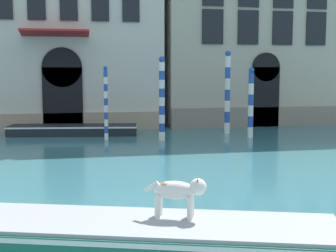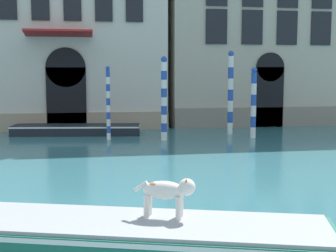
{
  "view_description": "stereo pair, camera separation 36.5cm",
  "coord_description": "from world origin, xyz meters",
  "px_view_note": "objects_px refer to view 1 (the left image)",
  "views": [
    {
      "loc": [
        -0.94,
        -2.03,
        3.15
      ],
      "look_at": [
        2.34,
        14.76,
        1.2
      ],
      "focal_mm": 50.0,
      "sensor_mm": 36.0,
      "label": 1
    },
    {
      "loc": [
        -0.58,
        -2.1,
        3.15
      ],
      "look_at": [
        2.34,
        14.76,
        1.2
      ],
      "focal_mm": 50.0,
      "sensor_mm": 36.0,
      "label": 2
    }
  ],
  "objects_px": {
    "mooring_pole_1": "(106,103)",
    "mooring_pole_2": "(162,98)",
    "mooring_pole_3": "(251,102)",
    "boat_foreground": "(148,237)",
    "dog_on_deck": "(179,191)",
    "boat_moored_near_palazzo": "(74,130)",
    "mooring_pole_0": "(227,92)"
  },
  "relations": [
    {
      "from": "dog_on_deck",
      "to": "mooring_pole_3",
      "type": "xyz_separation_m",
      "value": [
        6.53,
        13.53,
        0.65
      ]
    },
    {
      "from": "dog_on_deck",
      "to": "boat_moored_near_palazzo",
      "type": "distance_m",
      "value": 16.38
    },
    {
      "from": "boat_foreground",
      "to": "mooring_pole_1",
      "type": "xyz_separation_m",
      "value": [
        0.17,
        14.17,
        1.43
      ]
    },
    {
      "from": "boat_foreground",
      "to": "mooring_pole_2",
      "type": "height_order",
      "value": "mooring_pole_2"
    },
    {
      "from": "dog_on_deck",
      "to": "mooring_pole_1",
      "type": "relative_size",
      "value": 0.31
    },
    {
      "from": "dog_on_deck",
      "to": "mooring_pole_0",
      "type": "xyz_separation_m",
      "value": [
        5.93,
        15.32,
        1.08
      ]
    },
    {
      "from": "dog_on_deck",
      "to": "mooring_pole_1",
      "type": "xyz_separation_m",
      "value": [
        -0.41,
        14.08,
        0.66
      ]
    },
    {
      "from": "dog_on_deck",
      "to": "boat_moored_near_palazzo",
      "type": "xyz_separation_m",
      "value": [
        -1.94,
        16.25,
        -0.82
      ]
    },
    {
      "from": "mooring_pole_0",
      "to": "mooring_pole_2",
      "type": "relative_size",
      "value": 1.09
    },
    {
      "from": "mooring_pole_2",
      "to": "boat_foreground",
      "type": "bearing_deg",
      "value": -101.34
    },
    {
      "from": "mooring_pole_0",
      "to": "boat_foreground",
      "type": "bearing_deg",
      "value": -112.89
    },
    {
      "from": "boat_moored_near_palazzo",
      "to": "mooring_pole_2",
      "type": "xyz_separation_m",
      "value": [
        4.08,
        -2.76,
        1.71
      ]
    },
    {
      "from": "boat_moored_near_palazzo",
      "to": "dog_on_deck",
      "type": "bearing_deg",
      "value": -75.4
    },
    {
      "from": "mooring_pole_0",
      "to": "mooring_pole_3",
      "type": "distance_m",
      "value": 1.93
    },
    {
      "from": "boat_foreground",
      "to": "mooring_pole_0",
      "type": "relative_size",
      "value": 1.65
    },
    {
      "from": "boat_moored_near_palazzo",
      "to": "mooring_pole_3",
      "type": "xyz_separation_m",
      "value": [
        8.47,
        -2.72,
        1.47
      ]
    },
    {
      "from": "boat_foreground",
      "to": "mooring_pole_1",
      "type": "bearing_deg",
      "value": 107.01
    },
    {
      "from": "mooring_pole_0",
      "to": "mooring_pole_1",
      "type": "bearing_deg",
      "value": -168.93
    },
    {
      "from": "mooring_pole_3",
      "to": "mooring_pole_0",
      "type": "bearing_deg",
      "value": 108.58
    },
    {
      "from": "mooring_pole_0",
      "to": "mooring_pole_1",
      "type": "distance_m",
      "value": 6.47
    },
    {
      "from": "mooring_pole_3",
      "to": "mooring_pole_1",
      "type": "bearing_deg",
      "value": 175.48
    },
    {
      "from": "boat_moored_near_palazzo",
      "to": "boat_foreground",
      "type": "bearing_deg",
      "value": -77.45
    },
    {
      "from": "dog_on_deck",
      "to": "mooring_pole_3",
      "type": "distance_m",
      "value": 15.04
    },
    {
      "from": "dog_on_deck",
      "to": "mooring_pole_0",
      "type": "bearing_deg",
      "value": 89.19
    },
    {
      "from": "boat_foreground",
      "to": "mooring_pole_2",
      "type": "relative_size",
      "value": 1.8
    },
    {
      "from": "mooring_pole_1",
      "to": "mooring_pole_2",
      "type": "relative_size",
      "value": 0.89
    },
    {
      "from": "mooring_pole_3",
      "to": "boat_foreground",
      "type": "bearing_deg",
      "value": -117.55
    },
    {
      "from": "boat_moored_near_palazzo",
      "to": "mooring_pole_1",
      "type": "height_order",
      "value": "mooring_pole_1"
    },
    {
      "from": "boat_moored_near_palazzo",
      "to": "mooring_pole_0",
      "type": "height_order",
      "value": "mooring_pole_0"
    },
    {
      "from": "mooring_pole_0",
      "to": "boat_moored_near_palazzo",
      "type": "bearing_deg",
      "value": 173.24
    },
    {
      "from": "mooring_pole_0",
      "to": "mooring_pole_2",
      "type": "height_order",
      "value": "mooring_pole_0"
    },
    {
      "from": "boat_foreground",
      "to": "mooring_pole_1",
      "type": "height_order",
      "value": "mooring_pole_1"
    }
  ]
}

